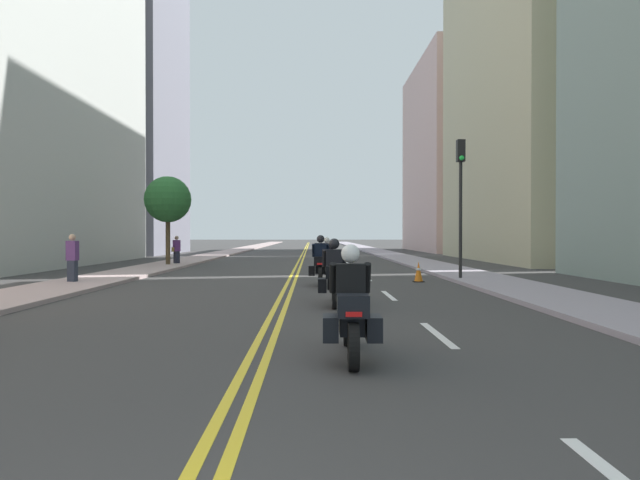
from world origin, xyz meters
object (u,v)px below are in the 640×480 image
Objects in this scene: motorcycle_2 at (321,265)px; traffic_light_near at (461,185)px; motorcycle_3 at (327,259)px; pedestrian_1 at (72,259)px; motorcycle_0 at (351,313)px; pedestrian_0 at (177,250)px; motorcycle_1 at (334,277)px; street_tree_1 at (168,200)px; traffic_cone_1 at (418,272)px.

motorcycle_2 is 0.42× the size of traffic_light_near.
pedestrian_1 is at bearing -146.57° from motorcycle_3.
motorcycle_0 is 24.29m from pedestrian_0.
pedestrian_0 reaches higher than motorcycle_1.
motorcycle_3 is 0.44× the size of street_tree_1.
pedestrian_1 is (-13.44, -1.42, -2.62)m from traffic_light_near.
motorcycle_0 is at bearing -105.00° from traffic_cone_1.
motorcycle_1 is 1.37× the size of pedestrian_0.
motorcycle_0 is 13.79m from traffic_light_near.
traffic_light_near is at bearing 56.25° from motorcycle_1.
motorcycle_1 is at bearing 67.10° from pedestrian_0.
traffic_light_near is (1.60, 0.35, 3.15)m from traffic_cone_1.
traffic_cone_1 is at bearing 88.63° from pedestrian_0.
pedestrian_1 is (-8.31, 0.28, 0.20)m from motorcycle_2.
traffic_cone_1 is (3.28, 6.50, -0.31)m from motorcycle_1.
motorcycle_1 is 1.06× the size of motorcycle_3.
pedestrian_0 is 0.95× the size of pedestrian_1.
pedestrian_0 is at bearing 116.51° from motorcycle_1.
motorcycle_1 is at bearing -19.25° from pedestrian_1.
motorcycle_0 is 3.03× the size of traffic_cone_1.
traffic_light_near is at bearing 19.15° from pedestrian_1.
traffic_cone_1 is 15.54m from pedestrian_0.
pedestrian_0 is at bearing 143.12° from motorcycle_3.
pedestrian_0 is (-7.97, 17.23, 0.17)m from motorcycle_1.
motorcycle_0 is 1.28× the size of pedestrian_1.
motorcycle_1 is 1.04× the size of motorcycle_2.
pedestrian_0 is 0.34× the size of street_tree_1.
motorcycle_3 is (0.09, 10.63, -0.03)m from motorcycle_1.
motorcycle_1 is at bearing -63.23° from street_tree_1.
motorcycle_2 is 13.87m from street_tree_1.
motorcycle_1 is 1.30× the size of pedestrian_1.
traffic_light_near reaches higher than motorcycle_2.
street_tree_1 is at bearing 148.54° from motorcycle_3.
motorcycle_0 is at bearing -86.90° from motorcycle_2.
motorcycle_3 is at bearing 141.65° from traffic_light_near.
street_tree_1 is (-8.16, 21.90, 2.90)m from motorcycle_0.
motorcycle_3 is 1.30× the size of pedestrian_0.
pedestrian_1 is (-8.56, 5.43, 0.21)m from motorcycle_1.
motorcycle_3 reaches higher than motorcycle_0.
motorcycle_1 is 0.47× the size of street_tree_1.
pedestrian_0 reaches higher than motorcycle_0.
traffic_light_near is 13.77m from pedestrian_1.
motorcycle_2 is (-0.25, 5.15, 0.01)m from motorcycle_1.
motorcycle_1 is 18.34m from street_tree_1.
traffic_light_near is 3.17× the size of pedestrian_0.
pedestrian_1 is (-8.66, -5.20, 0.24)m from motorcycle_3.
traffic_light_near is at bearing 12.18° from traffic_cone_1.
motorcycle_1 is 8.87m from traffic_light_near.
motorcycle_3 is 5.22m from traffic_cone_1.
motorcycle_0 is at bearing -111.20° from traffic_light_near.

